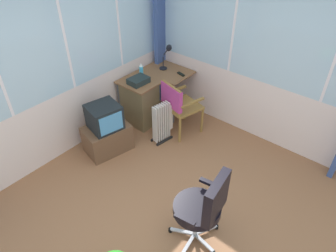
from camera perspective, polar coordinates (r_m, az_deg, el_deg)
ground at (r=3.75m, az=-0.04°, el=-19.27°), size 5.50×5.11×0.06m
north_window_panel at (r=4.18m, az=-22.79°, el=8.47°), size 4.50×0.07×2.56m
east_window_panel at (r=4.48m, az=19.40°, el=11.09°), size 0.07×4.11×2.56m
curtain_corner at (r=5.32m, az=-1.39°, el=16.62°), size 0.29×0.11×2.46m
desk at (r=5.06m, az=-5.01°, el=4.75°), size 1.11×0.78×0.75m
desk_lamp at (r=5.15m, az=0.10°, el=13.30°), size 0.23×0.20×0.41m
tv_remote at (r=5.05m, az=2.40°, el=9.56°), size 0.08×0.16×0.02m
spray_bottle at (r=5.00m, az=-4.97°, el=10.34°), size 0.06×0.06×0.22m
paper_tray at (r=4.81m, az=-5.47°, el=8.35°), size 0.31×0.25×0.09m
wooden_armchair at (r=4.67m, az=1.63°, el=4.39°), size 0.59×0.59×0.89m
office_chair at (r=3.22m, az=6.69°, el=-14.44°), size 0.62×0.57×1.00m
tv_on_stand at (r=4.55m, az=-11.29°, el=-0.93°), size 0.72×0.57×0.77m
space_heater at (r=4.67m, az=-0.95°, el=0.75°), size 0.36×0.22×0.65m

